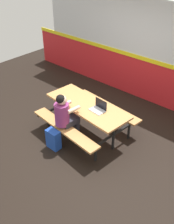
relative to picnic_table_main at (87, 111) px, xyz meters
name	(u,v)px	position (x,y,z in m)	size (l,w,h in m)	color
ground_plane	(87,132)	(0.01, 0.00, -0.59)	(10.00, 10.00, 0.02)	black
accent_backdrop	(144,54)	(0.01, 2.21, 0.67)	(8.00, 0.14, 2.60)	red
picnic_table_main	(87,111)	(0.00, 0.00, 0.00)	(2.03, 1.73, 0.74)	tan
student_nearer	(65,115)	(-0.12, -0.55, 0.13)	(0.39, 0.54, 1.21)	#2D2D38
laptop_silver	(99,108)	(0.32, 0.01, 0.21)	(0.34, 0.25, 0.22)	silver
backpack_dark	(54,139)	(-0.17, -0.86, -0.36)	(0.30, 0.22, 0.44)	#1E47B2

